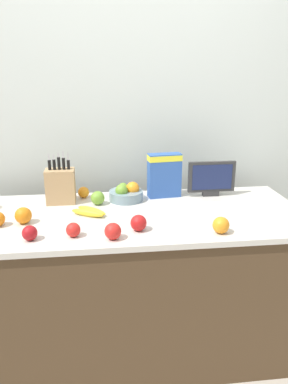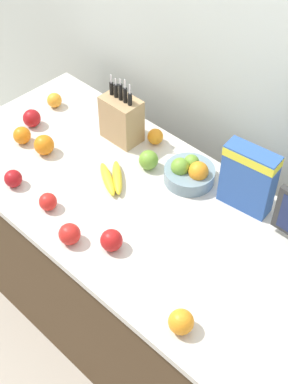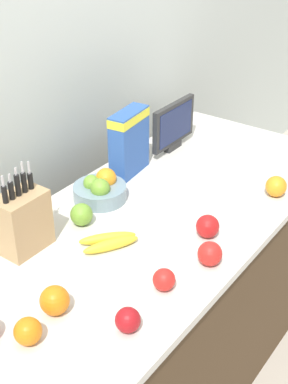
% 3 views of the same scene
% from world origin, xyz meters
% --- Properties ---
extents(ground_plane, '(14.00, 14.00, 0.00)m').
position_xyz_m(ground_plane, '(0.00, 0.00, 0.00)').
color(ground_plane, '#B2A899').
extents(wall_back, '(9.00, 0.06, 2.60)m').
position_xyz_m(wall_back, '(0.00, 0.62, 1.30)').
color(wall_back, silver).
rests_on(wall_back, ground_plane).
extents(counter, '(1.97, 0.82, 0.87)m').
position_xyz_m(counter, '(0.00, 0.00, 0.44)').
color(counter, '#4C3823').
rests_on(counter, ground_plane).
extents(knife_block, '(0.17, 0.11, 0.32)m').
position_xyz_m(knife_block, '(-0.40, 0.24, 0.98)').
color(knife_block, tan).
rests_on(knife_block, counter).
extents(cereal_box, '(0.21, 0.10, 0.28)m').
position_xyz_m(cereal_box, '(0.24, 0.28, 1.02)').
color(cereal_box, '#2D56A8').
rests_on(cereal_box, counter).
extents(fruit_bowl, '(0.21, 0.21, 0.11)m').
position_xyz_m(fruit_bowl, '(-0.01, 0.23, 0.91)').
color(fruit_bowl, gray).
rests_on(fruit_bowl, counter).
extents(banana_bunch, '(0.21, 0.18, 0.04)m').
position_xyz_m(banana_bunch, '(-0.23, 0.01, 0.89)').
color(banana_bunch, yellow).
rests_on(banana_bunch, counter).
extents(apple_rear, '(0.08, 0.08, 0.08)m').
position_xyz_m(apple_rear, '(-0.11, -0.31, 0.91)').
color(apple_rear, red).
rests_on(apple_rear, counter).
extents(apple_near_bananas, '(0.08, 0.08, 0.08)m').
position_xyz_m(apple_near_bananas, '(-0.76, 0.02, 0.91)').
color(apple_near_bananas, '#A31419').
rests_on(apple_near_bananas, counter).
extents(apple_middle, '(0.07, 0.07, 0.07)m').
position_xyz_m(apple_middle, '(-0.30, -0.26, 0.91)').
color(apple_middle, red).
rests_on(apple_middle, counter).
extents(apple_front, '(0.08, 0.08, 0.08)m').
position_xyz_m(apple_front, '(0.02, -0.23, 0.91)').
color(apple_front, red).
rests_on(apple_front, counter).
extents(apple_by_knife_block, '(0.07, 0.07, 0.07)m').
position_xyz_m(apple_by_knife_block, '(-0.50, -0.28, 0.91)').
color(apple_by_knife_block, '#A31419').
rests_on(apple_by_knife_block, counter).
extents(apple_leftmost, '(0.08, 0.08, 0.08)m').
position_xyz_m(apple_leftmost, '(-0.18, 0.18, 0.91)').
color(apple_leftmost, '#6B9E33').
rests_on(apple_leftmost, counter).
extents(orange_mid_right, '(0.08, 0.08, 0.08)m').
position_xyz_m(orange_mid_right, '(-0.69, -0.09, 0.91)').
color(orange_mid_right, orange).
rests_on(orange_mid_right, counter).
extents(orange_back_center, '(0.09, 0.09, 0.09)m').
position_xyz_m(orange_back_center, '(-0.57, -0.07, 0.92)').
color(orange_back_center, orange).
rests_on(orange_back_center, counter).
extents(orange_by_cereal, '(0.07, 0.07, 0.07)m').
position_xyz_m(orange_by_cereal, '(-0.27, 0.31, 0.91)').
color(orange_by_cereal, orange).
rests_on(orange_by_cereal, counter).
extents(orange_front_center, '(0.08, 0.08, 0.08)m').
position_xyz_m(orange_front_center, '(0.42, -0.31, 0.91)').
color(orange_front_center, orange).
rests_on(orange_front_center, counter).
extents(orange_near_bowl, '(0.07, 0.07, 0.07)m').
position_xyz_m(orange_near_bowl, '(-0.80, 0.18, 0.91)').
color(orange_near_bowl, orange).
rests_on(orange_near_bowl, counter).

